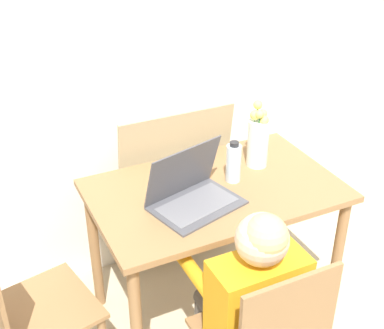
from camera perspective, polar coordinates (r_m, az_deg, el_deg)
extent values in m
cube|color=white|center=(2.77, 1.26, 13.58)|extent=(6.40, 0.05, 2.50)
cube|color=olive|center=(2.41, 2.49, -2.80)|extent=(1.11, 0.69, 0.03)
cylinder|color=olive|center=(2.68, 15.14, -9.95)|extent=(0.05, 0.05, 0.71)
cylinder|color=olive|center=(2.71, -10.35, -8.83)|extent=(0.05, 0.05, 0.71)
cylinder|color=olive|center=(3.05, 8.19, -3.70)|extent=(0.05, 0.05, 0.71)
cube|color=olive|center=(2.34, -15.61, -14.65)|extent=(0.47, 0.47, 0.02)
cylinder|color=olive|center=(2.65, -13.05, -14.48)|extent=(0.04, 0.04, 0.42)
cube|color=orange|center=(2.03, 6.95, -14.21)|extent=(0.35, 0.18, 0.37)
sphere|color=beige|center=(1.85, 7.48, -7.95)|extent=(0.19, 0.19, 0.19)
sphere|color=#D8BC72|center=(1.82, 7.78, -7.62)|extent=(0.16, 0.16, 0.16)
cylinder|color=#4C4742|center=(2.27, 6.52, -14.51)|extent=(0.09, 0.28, 0.09)
cylinder|color=#4C4742|center=(2.21, 2.86, -15.84)|extent=(0.09, 0.28, 0.09)
cylinder|color=#4C4742|center=(2.51, 4.47, -16.30)|extent=(0.07, 0.07, 0.44)
cylinder|color=orange|center=(2.21, 7.42, -9.25)|extent=(0.06, 0.24, 0.06)
cylinder|color=orange|center=(2.10, 0.33, -11.58)|extent=(0.06, 0.24, 0.06)
cube|color=#4C4C51|center=(2.27, 0.55, -4.39)|extent=(0.42, 0.34, 0.01)
cube|color=slate|center=(2.27, 0.55, -4.27)|extent=(0.36, 0.26, 0.00)
cube|color=#4C4C51|center=(2.26, -0.98, -0.73)|extent=(0.38, 0.17, 0.25)
cube|color=silver|center=(2.27, -1.04, -0.67)|extent=(0.34, 0.15, 0.22)
cylinder|color=silver|center=(2.54, 7.04, 2.25)|extent=(0.10, 0.10, 0.23)
cylinder|color=#3D7A38|center=(2.54, 7.43, 3.20)|extent=(0.01, 0.01, 0.22)
sphere|color=#EFDB66|center=(2.49, 7.59, 5.44)|extent=(0.04, 0.04, 0.04)
cylinder|color=#3D7A38|center=(2.53, 6.86, 3.67)|extent=(0.01, 0.01, 0.26)
sphere|color=#EFDB66|center=(2.48, 7.04, 6.35)|extent=(0.04, 0.04, 0.04)
cylinder|color=#3D7A38|center=(2.52, 6.60, 3.02)|extent=(0.01, 0.01, 0.22)
sphere|color=#EFDB66|center=(2.47, 6.74, 5.26)|extent=(0.05, 0.05, 0.05)
cylinder|color=#3D7A38|center=(2.50, 7.06, 2.94)|extent=(0.01, 0.01, 0.23)
sphere|color=#EFDB66|center=(2.45, 7.22, 5.34)|extent=(0.04, 0.04, 0.04)
cylinder|color=#3D7A38|center=(2.52, 7.55, 2.70)|extent=(0.01, 0.01, 0.20)
sphere|color=#EFDB66|center=(2.48, 7.70, 4.71)|extent=(0.05, 0.05, 0.05)
cylinder|color=silver|center=(2.42, 4.45, 0.12)|extent=(0.07, 0.07, 0.18)
cylinder|color=#262628|center=(2.37, 4.54, 2.19)|extent=(0.04, 0.04, 0.02)
cube|color=tan|center=(2.90, -1.88, -2.60)|extent=(0.62, 0.15, 0.95)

